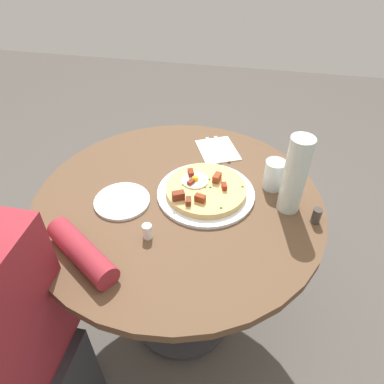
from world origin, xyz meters
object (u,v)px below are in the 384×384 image
Objects in this scene: water_glass at (274,175)px; bread_plate at (122,201)px; salt_shaker at (147,231)px; fork at (222,148)px; knife at (213,150)px; water_bottle at (295,175)px; pizza_plate at (206,193)px; dining_table at (179,233)px; breakfast_pizza at (205,189)px; pepper_shaker at (316,216)px; person_seated at (12,363)px.

bread_plate is at bearing 109.87° from water_glass.
fork is at bearing -17.44° from salt_shaker.
water_glass is at bearing -49.20° from salt_shaker.
water_glass is at bearing -152.83° from knife.
salt_shaker is (-0.50, 0.16, 0.02)m from fork.
water_glass reaches higher than bread_plate.
knife is at bearing -14.40° from salt_shaker.
fork is 0.69× the size of water_bottle.
water_glass reaches higher than fork.
knife is at bearing 2.86° from pizza_plate.
dining_table is at bearing 140.90° from knife.
bread_plate reaches higher than fork.
breakfast_pizza is 5.54× the size of salt_shaker.
breakfast_pizza is at bearing 79.97° from pepper_shaker.
breakfast_pizza reaches higher than dining_table.
breakfast_pizza is 0.29m from water_bottle.
fork is at bearing 45.74° from water_glass.
bread_plate is at bearing 108.99° from breakfast_pizza.
pepper_shaker is (-0.05, -0.08, -0.10)m from water_bottle.
person_seated is at bearing 137.71° from salt_shaker.
fork is at bearing -90.00° from knife.
person_seated reaches higher than fork.
pizza_plate is at bearing 87.41° from water_bottle.
knife reaches higher than dining_table.
fork is 0.28m from water_glass.
water_bottle is (-0.29, -0.25, 0.12)m from fork.
water_glass is at bearing -70.13° from bread_plate.
person_seated reaches higher than water_bottle.
water_bottle is at bearing -92.45° from breakfast_pizza.
bread_plate is 0.55m from water_bottle.
pizza_plate is (0.56, -0.45, 0.22)m from person_seated.
fork is 3.45× the size of pepper_shaker.
water_bottle is at bearing -164.30° from fork.
salt_shaker is (-0.31, 0.35, -0.03)m from water_glass.
pizza_plate is 1.25× the size of water_bottle.
dining_table is at bearing -34.45° from person_seated.
water_glass is (0.12, -0.30, 0.22)m from dining_table.
salt_shaker reaches higher than pizza_plate.
breakfast_pizza is (0.04, -0.08, 0.19)m from dining_table.
water_glass is (0.65, -0.66, 0.26)m from person_seated.
dining_table is at bearing 111.88° from water_glass.
knife is 0.49m from pepper_shaker.
breakfast_pizza reaches higher than pizza_plate.
person_seated is at bearing 127.54° from water_bottle.
salt_shaker is (-0.18, 0.05, 0.19)m from dining_table.
salt_shaker is at bearing 148.34° from pizza_plate.
water_glass reaches higher than knife.
knife is (0.30, -0.07, 0.18)m from dining_table.
knife is 0.29m from water_glass.
dining_table is 19.87× the size of salt_shaker.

